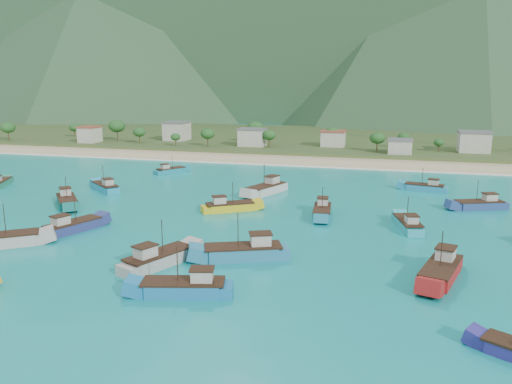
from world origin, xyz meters
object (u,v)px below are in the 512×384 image
(boat_2, at_px, (441,272))
(boat_10, at_px, (229,207))
(boat_4, at_px, (170,171))
(boat_26, at_px, (67,202))
(boat_0, at_px, (425,188))
(boat_5, at_px, (105,188))
(boat_21, at_px, (267,189))
(boat_6, at_px, (322,212))
(boat_9, at_px, (185,289))
(boat_3, at_px, (245,253))
(boat_17, at_px, (480,205))
(boat_1, at_px, (408,225))
(boat_22, at_px, (0,184))
(boat_14, at_px, (158,260))
(boat_20, at_px, (0,241))
(boat_13, at_px, (72,227))

(boat_2, distance_m, boat_10, 43.87)
(boat_4, bearing_deg, boat_26, -62.21)
(boat_4, bearing_deg, boat_0, 28.44)
(boat_5, height_order, boat_21, boat_21)
(boat_21, bearing_deg, boat_6, 153.15)
(boat_6, relative_size, boat_9, 0.93)
(boat_3, bearing_deg, boat_0, -48.56)
(boat_2, bearing_deg, boat_17, -88.42)
(boat_1, relative_size, boat_10, 1.00)
(boat_3, distance_m, boat_22, 77.38)
(boat_10, xyz_separation_m, boat_14, (0.30, -30.32, 0.10))
(boat_22, bearing_deg, boat_2, -42.82)
(boat_3, xyz_separation_m, boat_22, (-70.29, 32.35, -0.25))
(boat_9, bearing_deg, boat_5, 25.30)
(boat_26, bearing_deg, boat_9, 98.96)
(boat_1, xyz_separation_m, boat_3, (-21.97, -21.31, 0.24))
(boat_1, distance_m, boat_20, 64.05)
(boat_3, height_order, boat_5, boat_3)
(boat_9, bearing_deg, boat_21, -10.10)
(boat_3, xyz_separation_m, boat_5, (-43.54, 34.64, -0.17))
(boat_5, distance_m, boat_10, 34.37)
(boat_1, distance_m, boat_17, 22.67)
(boat_13, bearing_deg, boat_9, -13.36)
(boat_1, relative_size, boat_6, 0.98)
(boat_3, distance_m, boat_4, 71.70)
(boat_3, relative_size, boat_17, 1.17)
(boat_6, distance_m, boat_26, 50.43)
(boat_0, height_order, boat_17, boat_17)
(boat_1, relative_size, boat_21, 0.81)
(boat_3, height_order, boat_13, boat_3)
(boat_10, xyz_separation_m, boat_21, (3.01, 17.11, 0.20))
(boat_17, relative_size, boat_21, 0.84)
(boat_0, xyz_separation_m, boat_10, (-36.95, -29.72, 0.08))
(boat_2, xyz_separation_m, boat_21, (-33.16, 41.93, 0.07))
(boat_14, bearing_deg, boat_22, 170.56)
(boat_13, relative_size, boat_26, 1.07)
(boat_6, height_order, boat_26, boat_26)
(boat_13, height_order, boat_17, boat_13)
(boat_10, height_order, boat_13, boat_13)
(boat_5, distance_m, boat_20, 39.88)
(boat_9, height_order, boat_20, boat_20)
(boat_14, distance_m, boat_17, 64.36)
(boat_22, bearing_deg, boat_4, 17.62)
(boat_4, distance_m, boat_20, 64.62)
(boat_26, bearing_deg, boat_17, 152.59)
(boat_22, bearing_deg, boat_20, -71.76)
(boat_17, relative_size, boat_26, 1.03)
(boat_0, relative_size, boat_13, 0.89)
(boat_26, bearing_deg, boat_4, -136.54)
(boat_3, xyz_separation_m, boat_14, (-10.35, -5.63, -0.09))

